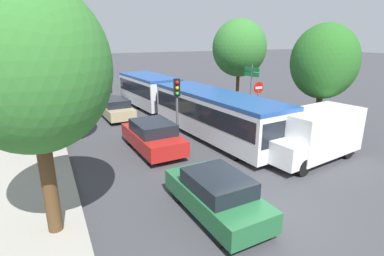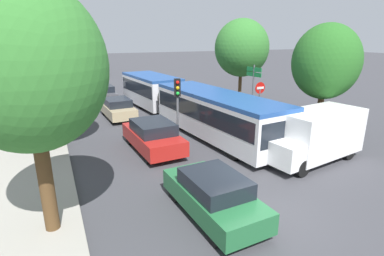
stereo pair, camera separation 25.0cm
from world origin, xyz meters
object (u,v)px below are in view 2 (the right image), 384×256
Objects in this scene: white_van at (315,134)px; tree_left_near at (28,68)px; tree_right_mid at (242,48)px; city_bus_rear at (78,64)px; queued_car_silver at (92,83)px; queued_car_graphite at (103,93)px; no_entry_sign at (259,98)px; direction_sign_post at (253,80)px; tree_right_near at (324,64)px; articulated_bus at (184,100)px; queued_car_tan at (118,108)px; queued_car_red at (153,136)px; tree_left_mid at (44,61)px; queued_car_green at (213,195)px; traffic_light at (177,96)px.

white_van is 11.48m from tree_left_near.
white_van is at bearing -105.71° from tree_right_mid.
city_bus_rear is 2.69× the size of queued_car_silver.
white_van is (6.51, -17.31, 0.52)m from queued_car_graphite.
city_bus_rear is 35.17m from no_entry_sign.
city_bus_rear is 3.25× the size of direction_sign_post.
no_entry_sign is at bearing 114.98° from tree_right_near.
queued_car_graphite is at bearing 76.23° from tree_left_near.
articulated_bus is 6.82m from tree_right_mid.
direction_sign_post is at bearing -114.75° from queued_car_tan.
tree_right_near is at bearing 12.16° from tree_left_near.
queued_car_tan is at bearing 134.39° from tree_right_near.
direction_sign_post reaches higher than queued_car_red.
queued_car_red reaches higher than queued_car_graphite.
white_van is 13.02m from tree_left_mid.
white_van is 0.85× the size of tree_right_near.
direction_sign_post is (8.76, -16.01, 1.80)m from queued_car_silver.
queued_car_silver is at bearing -68.14° from direction_sign_post.
articulated_bus is 10.90m from queued_car_green.
direction_sign_post is 0.55× the size of tree_left_mid.
tree_left_mid is (-10.63, 6.85, 3.08)m from white_van.
queued_car_green is 6.19m from queued_car_red.
queued_car_green is 12.93m from direction_sign_post.
tree_right_near is at bearing -137.90° from queued_car_tan.
tree_left_near is at bearing -47.04° from articulated_bus.
tree_left_mid is at bearing -97.48° from no_entry_sign.
white_van is at bearing -75.32° from queued_car_green.
tree_right_near is (0.25, -5.53, 1.54)m from direction_sign_post.
articulated_bus is 9.71m from queued_car_graphite.
queued_car_tan is at bearing -67.61° from white_van.
queued_car_graphite is at bearing -175.14° from city_bus_rear.
queued_car_silver is at bearing -171.28° from articulated_bus.
tree_right_mid is (7.58, 5.51, 2.10)m from traffic_light.
city_bus_rear is (-3.67, 31.35, -0.02)m from articulated_bus.
queued_car_tan is 0.78× the size of white_van.
queued_car_red is at bearing -174.69° from city_bus_rear.
tree_right_near is (8.88, -37.57, 2.65)m from city_bus_rear.
tree_right_mid is (9.38, -29.34, 3.17)m from city_bus_rear.
tree_left_near reaches higher than no_entry_sign.
traffic_light is at bearing -85.26° from no_entry_sign.
city_bus_rear is 34.91m from traffic_light.
queued_car_green is 10.43m from tree_left_mid.
city_bus_rear is at bearing -167.86° from no_entry_sign.
queued_car_graphite is at bearing 120.48° from tree_right_near.
direction_sign_post is at bearing -140.31° from queued_car_graphite.
city_bus_rear reaches higher than queued_car_tan.
articulated_bus is 3.29× the size of white_van.
articulated_bus is at bearing -168.33° from queued_car_silver.
queued_car_green reaches higher than queued_car_tan.
queued_car_graphite is 1.48× the size of no_entry_sign.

